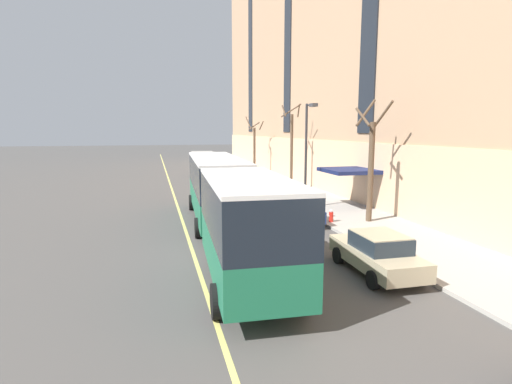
{
  "coord_description": "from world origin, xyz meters",
  "views": [
    {
      "loc": [
        -2.39,
        -16.45,
        5.23
      ],
      "look_at": [
        3.11,
        4.95,
        1.8
      ],
      "focal_mm": 28.0,
      "sensor_mm": 36.0,
      "label": 1
    }
  ],
  "objects_px": {
    "fire_hydrant": "(331,216)",
    "parked_car_champagne_3": "(377,253)",
    "street_tree_far_downtown": "(254,146)",
    "street_tree_mid_block": "(371,163)",
    "parked_car_champagne_2": "(235,176)",
    "street_lamp": "(307,145)",
    "parked_car_navy_0": "(296,209)",
    "parked_car_green_4": "(224,169)",
    "street_tree_far_uptown": "(291,146)",
    "city_bus": "(225,196)"
  },
  "relations": [
    {
      "from": "city_bus",
      "to": "parked_car_champagne_3",
      "type": "relative_size",
      "value": 4.35
    },
    {
      "from": "parked_car_champagne_3",
      "to": "parked_car_green_4",
      "type": "height_order",
      "value": "same"
    },
    {
      "from": "fire_hydrant",
      "to": "parked_car_champagne_2",
      "type": "bearing_deg",
      "value": 95.45
    },
    {
      "from": "parked_car_green_4",
      "to": "street_tree_far_downtown",
      "type": "relative_size",
      "value": 0.64
    },
    {
      "from": "parked_car_champagne_2",
      "to": "parked_car_green_4",
      "type": "relative_size",
      "value": 1.11
    },
    {
      "from": "parked_car_navy_0",
      "to": "parked_car_champagne_3",
      "type": "relative_size",
      "value": 1.06
    },
    {
      "from": "parked_car_champagne_3",
      "to": "street_tree_far_uptown",
      "type": "xyz_separation_m",
      "value": [
        3.87,
        20.45,
        3.09
      ]
    },
    {
      "from": "street_tree_mid_block",
      "to": "parked_car_green_4",
      "type": "bearing_deg",
      "value": 98.18
    },
    {
      "from": "parked_car_green_4",
      "to": "street_tree_far_uptown",
      "type": "bearing_deg",
      "value": -73.76
    },
    {
      "from": "street_tree_mid_block",
      "to": "street_lamp",
      "type": "distance_m",
      "value": 4.86
    },
    {
      "from": "parked_car_champagne_3",
      "to": "street_tree_far_downtown",
      "type": "bearing_deg",
      "value": 83.42
    },
    {
      "from": "street_tree_far_downtown",
      "to": "street_tree_far_uptown",
      "type": "bearing_deg",
      "value": -90.03
    },
    {
      "from": "parked_car_navy_0",
      "to": "fire_hydrant",
      "type": "distance_m",
      "value": 2.02
    },
    {
      "from": "parked_car_champagne_3",
      "to": "fire_hydrant",
      "type": "bearing_deg",
      "value": 77.26
    },
    {
      "from": "street_tree_mid_block",
      "to": "parked_car_champagne_3",
      "type": "bearing_deg",
      "value": -117.99
    },
    {
      "from": "city_bus",
      "to": "street_tree_far_uptown",
      "type": "distance_m",
      "value": 16.96
    },
    {
      "from": "parked_car_green_4",
      "to": "street_tree_far_downtown",
      "type": "xyz_separation_m",
      "value": [
        3.75,
        0.3,
        2.59
      ]
    },
    {
      "from": "parked_car_champagne_2",
      "to": "fire_hydrant",
      "type": "distance_m",
      "value": 18.47
    },
    {
      "from": "parked_car_green_4",
      "to": "street_tree_far_uptown",
      "type": "xyz_separation_m",
      "value": [
        3.74,
        -12.84,
        3.09
      ]
    },
    {
      "from": "street_lamp",
      "to": "fire_hydrant",
      "type": "bearing_deg",
      "value": -91.43
    },
    {
      "from": "parked_car_green_4",
      "to": "fire_hydrant",
      "type": "distance_m",
      "value": 25.76
    },
    {
      "from": "street_lamp",
      "to": "parked_car_champagne_3",
      "type": "bearing_deg",
      "value": -98.9
    },
    {
      "from": "city_bus",
      "to": "parked_car_champagne_2",
      "type": "bearing_deg",
      "value": 77.23
    },
    {
      "from": "street_tree_far_downtown",
      "to": "fire_hydrant",
      "type": "relative_size",
      "value": 9.32
    },
    {
      "from": "parked_car_champagne_3",
      "to": "street_tree_mid_block",
      "type": "distance_m",
      "value": 8.65
    },
    {
      "from": "parked_car_navy_0",
      "to": "fire_hydrant",
      "type": "xyz_separation_m",
      "value": [
        1.68,
        -1.07,
        -0.29
      ]
    },
    {
      "from": "street_tree_mid_block",
      "to": "street_lamp",
      "type": "height_order",
      "value": "street_tree_mid_block"
    },
    {
      "from": "parked_car_champagne_3",
      "to": "fire_hydrant",
      "type": "distance_m",
      "value": 7.78
    },
    {
      "from": "fire_hydrant",
      "to": "street_lamp",
      "type": "bearing_deg",
      "value": 88.57
    },
    {
      "from": "parked_car_champagne_2",
      "to": "fire_hydrant",
      "type": "height_order",
      "value": "parked_car_champagne_2"
    },
    {
      "from": "street_tree_far_uptown",
      "to": "street_tree_far_downtown",
      "type": "xyz_separation_m",
      "value": [
        0.01,
        13.14,
        -0.5
      ]
    },
    {
      "from": "street_tree_far_downtown",
      "to": "street_tree_mid_block",
      "type": "bearing_deg",
      "value": -90.02
    },
    {
      "from": "parked_car_green_4",
      "to": "street_tree_far_downtown",
      "type": "bearing_deg",
      "value": 4.64
    },
    {
      "from": "parked_car_navy_0",
      "to": "street_tree_far_uptown",
      "type": "distance_m",
      "value": 12.79
    },
    {
      "from": "parked_car_navy_0",
      "to": "street_tree_far_downtown",
      "type": "xyz_separation_m",
      "value": [
        3.84,
        24.94,
        2.59
      ]
    },
    {
      "from": "city_bus",
      "to": "parked_car_navy_0",
      "type": "relative_size",
      "value": 4.1
    },
    {
      "from": "parked_car_green_4",
      "to": "street_tree_mid_block",
      "type": "xyz_separation_m",
      "value": [
        3.74,
        -26.02,
        2.65
      ]
    },
    {
      "from": "parked_car_champagne_2",
      "to": "street_lamp",
      "type": "bearing_deg",
      "value": -82.65
    },
    {
      "from": "fire_hydrant",
      "to": "parked_car_champagne_3",
      "type": "bearing_deg",
      "value": -102.74
    },
    {
      "from": "parked_car_green_4",
      "to": "street_lamp",
      "type": "height_order",
      "value": "street_lamp"
    },
    {
      "from": "parked_car_green_4",
      "to": "street_tree_mid_block",
      "type": "distance_m",
      "value": 26.42
    },
    {
      "from": "parked_car_navy_0",
      "to": "parked_car_champagne_2",
      "type": "distance_m",
      "value": 17.32
    },
    {
      "from": "parked_car_navy_0",
      "to": "street_tree_far_downtown",
      "type": "relative_size",
      "value": 0.7
    },
    {
      "from": "parked_car_champagne_3",
      "to": "street_tree_mid_block",
      "type": "height_order",
      "value": "street_tree_mid_block"
    },
    {
      "from": "street_lamp",
      "to": "street_tree_far_downtown",
      "type": "bearing_deg",
      "value": 84.65
    },
    {
      "from": "parked_car_champagne_2",
      "to": "fire_hydrant",
      "type": "xyz_separation_m",
      "value": [
        1.76,
        -18.39,
        -0.29
      ]
    },
    {
      "from": "parked_car_green_4",
      "to": "fire_hydrant",
      "type": "bearing_deg",
      "value": -86.46
    },
    {
      "from": "fire_hydrant",
      "to": "city_bus",
      "type": "bearing_deg",
      "value": -164.68
    },
    {
      "from": "street_tree_mid_block",
      "to": "street_tree_far_downtown",
      "type": "distance_m",
      "value": 26.32
    },
    {
      "from": "city_bus",
      "to": "parked_car_navy_0",
      "type": "distance_m",
      "value": 5.58
    }
  ]
}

